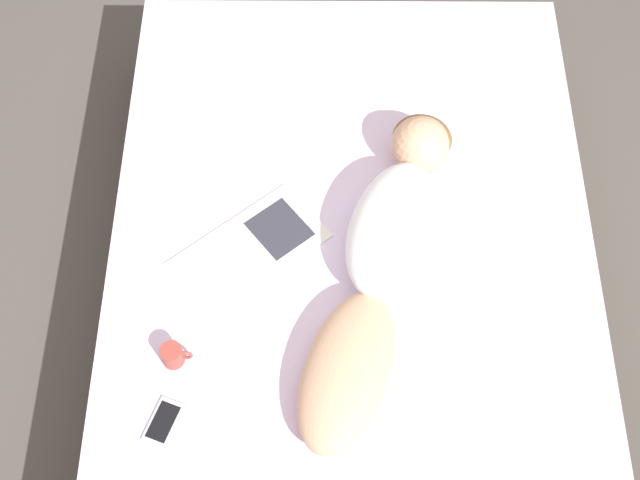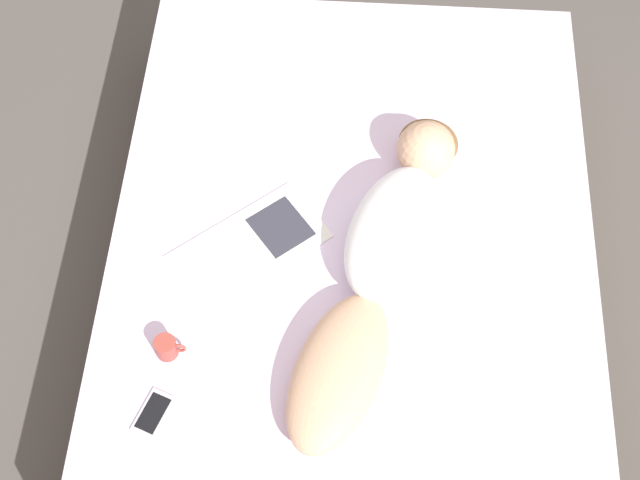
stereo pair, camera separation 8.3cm
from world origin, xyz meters
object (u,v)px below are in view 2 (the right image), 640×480
(open_magazine, at_px, (251,246))
(cell_phone, at_px, (153,414))
(coffee_mug, at_px, (167,347))
(person, at_px, (384,256))

(open_magazine, relative_size, cell_phone, 3.45)
(coffee_mug, xyz_separation_m, cell_phone, (-0.02, -0.21, -0.04))
(person, relative_size, coffee_mug, 12.90)
(coffee_mug, relative_size, cell_phone, 0.60)
(person, distance_m, coffee_mug, 0.76)
(open_magazine, bearing_deg, person, -46.97)
(person, distance_m, cell_phone, 0.89)
(coffee_mug, height_order, cell_phone, coffee_mug)
(open_magazine, height_order, cell_phone, same)
(coffee_mug, bearing_deg, open_magazine, 61.11)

